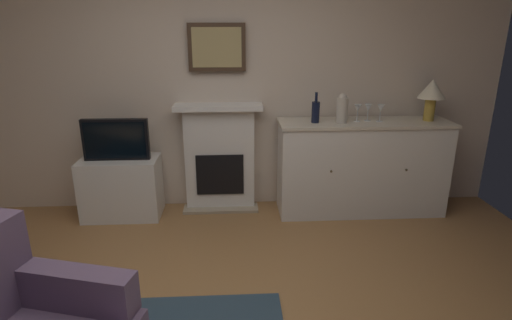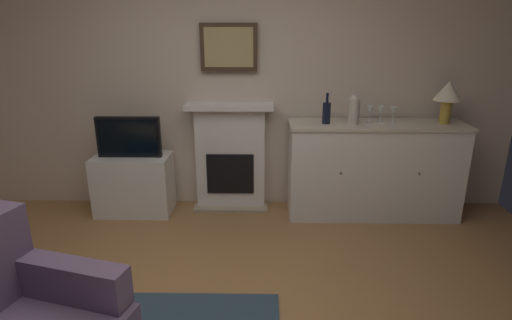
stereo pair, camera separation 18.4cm
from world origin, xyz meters
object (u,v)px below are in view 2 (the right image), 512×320
at_px(fireplace_unit, 231,157).
at_px(vase_decorative, 354,110).
at_px(wine_glass_right, 394,111).
at_px(tv_set, 129,137).
at_px(table_lamp, 448,94).
at_px(tv_cabinet, 134,184).
at_px(wine_glass_left, 370,111).
at_px(wine_glass_center, 381,110).
at_px(sideboard_cabinet, 373,170).
at_px(wine_bottle, 326,112).
at_px(framed_picture, 229,47).

bearing_deg(fireplace_unit, vase_decorative, -10.92).
relative_size(wine_glass_right, tv_set, 0.27).
distance_m(table_lamp, tv_cabinet, 3.17).
bearing_deg(tv_set, tv_cabinet, 90.00).
bearing_deg(fireplace_unit, wine_glass_left, -7.45).
xyz_separation_m(table_lamp, wine_glass_center, (-0.60, 0.02, -0.16)).
relative_size(sideboard_cabinet, tv_set, 2.71).
xyz_separation_m(table_lamp, wine_glass_left, (-0.71, 0.00, -0.16)).
bearing_deg(wine_bottle, fireplace_unit, 167.84).
xyz_separation_m(table_lamp, vase_decorative, (-0.88, -0.05, -0.14)).
relative_size(framed_picture, wine_glass_center, 3.33).
relative_size(fireplace_unit, sideboard_cabinet, 0.65).
bearing_deg(wine_glass_right, table_lamp, 1.50).
bearing_deg(sideboard_cabinet, wine_glass_left, 178.88).
bearing_deg(wine_glass_center, tv_cabinet, -179.83).
distance_m(sideboard_cabinet, vase_decorative, 0.66).
bearing_deg(framed_picture, wine_bottle, -14.80).
bearing_deg(wine_glass_right, wine_glass_left, 176.23).
bearing_deg(sideboard_cabinet, tv_set, -179.80).
bearing_deg(tv_set, wine_glass_center, 0.71).
distance_m(sideboard_cabinet, wine_glass_left, 0.60).
bearing_deg(sideboard_cabinet, wine_glass_right, -5.35).
relative_size(wine_glass_center, vase_decorative, 0.59).
distance_m(wine_glass_center, tv_set, 2.44).
bearing_deg(vase_decorative, wine_glass_center, 14.66).
relative_size(sideboard_cabinet, wine_glass_left, 10.20).
distance_m(sideboard_cabinet, tv_cabinet, 2.41).
bearing_deg(sideboard_cabinet, wine_bottle, -177.31).
relative_size(fireplace_unit, tv_cabinet, 1.47).
bearing_deg(vase_decorative, tv_cabinet, 178.27).
distance_m(framed_picture, vase_decorative, 1.33).
xyz_separation_m(wine_glass_center, vase_decorative, (-0.28, -0.07, 0.02)).
bearing_deg(sideboard_cabinet, wine_glass_center, 38.80).
height_order(framed_picture, tv_set, framed_picture).
height_order(wine_glass_center, wine_glass_right, same).
bearing_deg(wine_bottle, wine_glass_left, 3.46).
distance_m(framed_picture, sideboard_cabinet, 1.85).
height_order(framed_picture, sideboard_cabinet, framed_picture).
distance_m(vase_decorative, tv_cabinet, 2.29).
height_order(fireplace_unit, wine_glass_left, wine_glass_left).
relative_size(wine_bottle, vase_decorative, 1.03).
bearing_deg(wine_glass_right, wine_glass_center, 162.40).
relative_size(sideboard_cabinet, wine_bottle, 5.80).
height_order(sideboard_cabinet, wine_glass_left, wine_glass_left).
bearing_deg(wine_bottle, tv_set, 179.54).
xyz_separation_m(wine_glass_left, vase_decorative, (-0.17, -0.05, 0.02)).
relative_size(wine_bottle, tv_cabinet, 0.39).
bearing_deg(framed_picture, fireplace_unit, -90.00).
bearing_deg(wine_glass_left, wine_bottle, -176.54).
height_order(wine_glass_left, tv_set, wine_glass_left).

